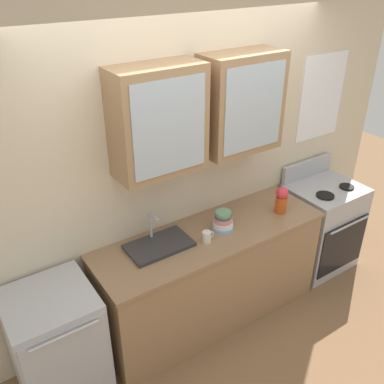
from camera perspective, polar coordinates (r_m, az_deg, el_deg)
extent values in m
plane|color=brown|center=(4.00, 2.34, -15.98)|extent=(10.00, 10.00, 0.00)
cube|color=beige|center=(3.46, -0.71, 3.58)|extent=(4.46, 0.10, 2.69)
cube|color=#93704C|center=(2.93, -4.56, 9.40)|extent=(0.64, 0.31, 0.75)
cube|color=#9EADB7|center=(2.80, -2.95, 8.51)|extent=(0.54, 0.01, 0.64)
cube|color=#93704C|center=(3.32, 6.54, 11.72)|extent=(0.64, 0.31, 0.75)
cube|color=#9EADB7|center=(3.21, 8.35, 10.98)|extent=(0.54, 0.01, 0.64)
cube|color=white|center=(4.23, 16.91, 12.02)|extent=(0.55, 0.01, 0.79)
cube|color=#93704C|center=(3.71, 2.48, -11.30)|extent=(1.94, 0.60, 0.86)
cube|color=#8C6B4C|center=(3.44, 2.63, -5.67)|extent=(1.96, 0.62, 0.03)
cube|color=#ADAFB5|center=(4.50, 16.73, -4.38)|extent=(0.67, 0.58, 0.89)
cube|color=black|center=(4.40, 19.49, -6.86)|extent=(0.62, 0.01, 0.53)
cylinder|color=#ADAFB5|center=(4.24, 20.38, -4.12)|extent=(0.54, 0.02, 0.02)
cube|color=#ADAFB5|center=(4.39, 15.08, 3.04)|extent=(0.64, 0.04, 0.18)
cylinder|color=black|center=(4.11, 17.36, -0.45)|extent=(0.17, 0.17, 0.02)
cylinder|color=black|center=(4.33, 19.95, 0.66)|extent=(0.14, 0.14, 0.02)
cube|color=#2D2D30|center=(3.28, -4.42, -7.12)|extent=(0.49, 0.29, 0.03)
cylinder|color=#ADAFB5|center=(3.29, -5.53, -4.37)|extent=(0.02, 0.02, 0.22)
cylinder|color=#ADAFB5|center=(3.19, -5.10, -3.23)|extent=(0.02, 0.12, 0.02)
cylinder|color=#8CB7E0|center=(3.47, 4.13, -4.71)|extent=(0.17, 0.17, 0.04)
cylinder|color=white|center=(3.46, 4.14, -4.28)|extent=(0.16, 0.16, 0.05)
cylinder|color=#D87F84|center=(3.43, 4.17, -3.75)|extent=(0.15, 0.15, 0.05)
cylinder|color=#4C4C54|center=(3.42, 4.19, -3.30)|extent=(0.14, 0.14, 0.04)
cylinder|color=#669972|center=(3.40, 4.20, -2.90)|extent=(0.13, 0.13, 0.04)
cylinder|color=#BF4C19|center=(3.74, 11.79, -1.64)|extent=(0.10, 0.10, 0.15)
sphere|color=#D8333F|center=(3.68, 11.96, -0.11)|extent=(0.11, 0.11, 0.11)
cylinder|color=silver|center=(3.31, 1.97, -6.00)|extent=(0.07, 0.07, 0.09)
torus|color=silver|center=(3.33, 2.55, -5.70)|extent=(0.06, 0.01, 0.06)
cube|color=#ADAFB5|center=(3.31, -17.53, -18.96)|extent=(0.58, 0.57, 0.89)
cube|color=#ADAFB5|center=(3.12, -15.73, -22.47)|extent=(0.55, 0.01, 0.80)
cylinder|color=#ADAFB5|center=(2.82, -16.63, -17.92)|extent=(0.43, 0.02, 0.02)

